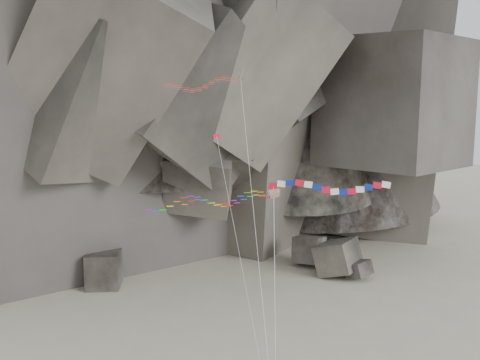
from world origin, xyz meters
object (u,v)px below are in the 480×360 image
object	(u,v)px
delta_kite	(200,84)
pennant_kite	(228,200)
parafoil_kite	(207,201)
banner_kite	(329,188)

from	to	relation	value
delta_kite	pennant_kite	bearing A→B (deg)	-68.78
parafoil_kite	pennant_kite	bearing A→B (deg)	-84.55
banner_kite	delta_kite	bearing A→B (deg)	-176.90
banner_kite	pennant_kite	bearing A→B (deg)	-140.77
parafoil_kite	pennant_kite	size ratio (longest dim) A/B	0.78
banner_kite	pennant_kite	distance (m)	11.32
pennant_kite	parafoil_kite	bearing A→B (deg)	103.55
delta_kite	pennant_kite	distance (m)	12.44
banner_kite	parafoil_kite	world-z (taller)	banner_kite
delta_kite	parafoil_kite	distance (m)	11.36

